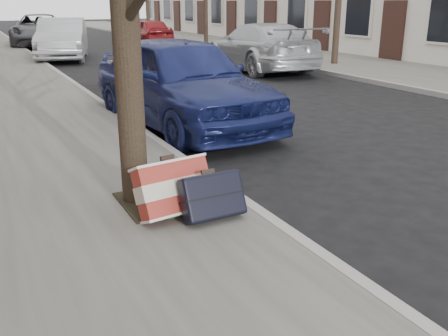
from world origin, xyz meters
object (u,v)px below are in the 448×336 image
suitcase_red (174,188)px  car_near_front (181,81)px  suitcase_navy (212,196)px  car_near_mid (63,39)px

suitcase_red → car_near_front: 4.16m
suitcase_navy → car_near_front: size_ratio=0.13×
car_near_mid → car_near_front: bearing=-75.8°
car_near_front → car_near_mid: (0.07, 11.64, -0.03)m
suitcase_red → suitcase_navy: size_ratio=1.20×
suitcase_red → car_near_mid: 15.54m
suitcase_navy → car_near_mid: 15.76m
suitcase_red → car_near_mid: car_near_mid is taller
suitcase_red → car_near_mid: (1.72, 15.44, 0.35)m
car_near_front → car_near_mid: 11.64m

